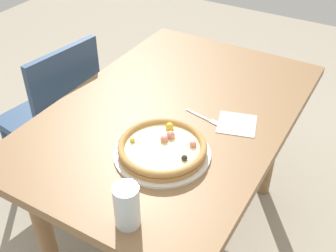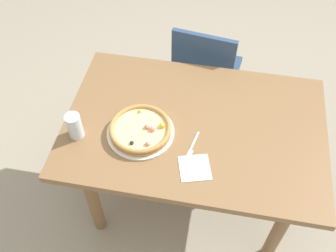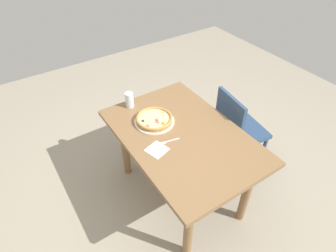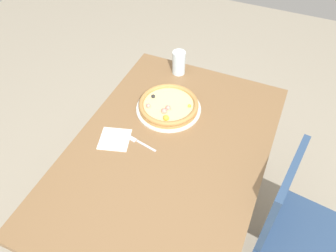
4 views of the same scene
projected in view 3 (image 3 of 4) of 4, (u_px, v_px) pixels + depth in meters
ground_plane at (180, 192)px, 2.71m from camera, size 6.00×6.00×0.00m
dining_table at (182, 144)px, 2.30m from camera, size 1.30×0.87×0.75m
chair_near at (237, 129)px, 2.67m from camera, size 0.45×0.45×0.88m
plate at (154, 121)px, 2.34m from camera, size 0.33×0.33×0.01m
pizza at (154, 119)px, 2.32m from camera, size 0.30×0.30×0.05m
fork at (168, 141)px, 2.16m from camera, size 0.05×0.16×0.00m
drinking_glass at (129, 100)px, 2.46m from camera, size 0.07×0.07×0.14m
napkin at (157, 150)px, 2.10m from camera, size 0.17×0.17×0.00m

